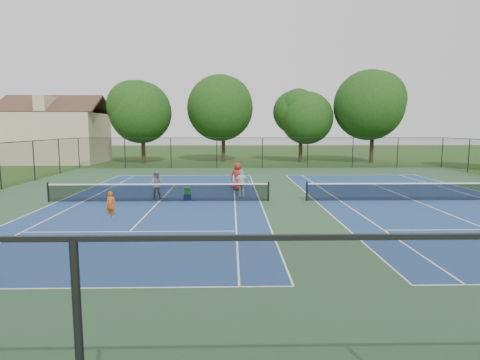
{
  "coord_description": "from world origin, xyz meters",
  "views": [
    {
      "loc": [
        -3.08,
        -21.52,
        3.99
      ],
      "look_at": [
        -2.63,
        -1.0,
        1.3
      ],
      "focal_mm": 30.0,
      "sensor_mm": 36.0,
      "label": 1
    }
  ],
  "objects_px": {
    "bystander_a": "(242,183)",
    "ball_crate": "(187,197)",
    "clapboard_house": "(57,136)",
    "tree_back_a": "(142,109)",
    "ball_hopper": "(187,191)",
    "tree_back_d": "(374,102)",
    "instructor": "(156,185)",
    "bystander_c": "(238,176)",
    "tree_back_c": "(301,115)",
    "tree_back_b": "(223,105)",
    "child_player": "(111,205)"
  },
  "relations": [
    {
      "from": "bystander_a",
      "to": "ball_crate",
      "type": "bearing_deg",
      "value": 24.61
    },
    {
      "from": "clapboard_house",
      "to": "bystander_a",
      "type": "distance_m",
      "value": 31.15
    },
    {
      "from": "tree_back_a",
      "to": "ball_hopper",
      "type": "bearing_deg",
      "value": -72.34
    },
    {
      "from": "tree_back_d",
      "to": "instructor",
      "type": "height_order",
      "value": "tree_back_d"
    },
    {
      "from": "bystander_c",
      "to": "tree_back_c",
      "type": "bearing_deg",
      "value": -100.17
    },
    {
      "from": "tree_back_b",
      "to": "child_player",
      "type": "relative_size",
      "value": 8.48
    },
    {
      "from": "tree_back_d",
      "to": "bystander_a",
      "type": "xyz_separation_m",
      "value": [
        -15.46,
        -22.3,
        -6.05
      ]
    },
    {
      "from": "tree_back_a",
      "to": "clapboard_house",
      "type": "xyz_separation_m",
      "value": [
        -10.0,
        1.0,
        -2.95
      ]
    },
    {
      "from": "tree_back_a",
      "to": "instructor",
      "type": "bearing_deg",
      "value": -76.21
    },
    {
      "from": "tree_back_a",
      "to": "bystander_a",
      "type": "distance_m",
      "value": 25.22
    },
    {
      "from": "tree_back_a",
      "to": "tree_back_b",
      "type": "relative_size",
      "value": 0.91
    },
    {
      "from": "instructor",
      "to": "ball_hopper",
      "type": "height_order",
      "value": "instructor"
    },
    {
      "from": "bystander_c",
      "to": "ball_hopper",
      "type": "xyz_separation_m",
      "value": [
        -2.84,
        -3.31,
        -0.39
      ]
    },
    {
      "from": "tree_back_c",
      "to": "tree_back_a",
      "type": "bearing_deg",
      "value": -176.82
    },
    {
      "from": "tree_back_b",
      "to": "bystander_a",
      "type": "xyz_separation_m",
      "value": [
        1.54,
        -24.3,
        -5.82
      ]
    },
    {
      "from": "tree_back_c",
      "to": "ball_hopper",
      "type": "distance_m",
      "value": 27.13
    },
    {
      "from": "child_player",
      "to": "instructor",
      "type": "xyz_separation_m",
      "value": [
        1.13,
        4.69,
        0.21
      ]
    },
    {
      "from": "bystander_c",
      "to": "tree_back_a",
      "type": "bearing_deg",
      "value": -53.2
    },
    {
      "from": "tree_back_b",
      "to": "bystander_c",
      "type": "height_order",
      "value": "tree_back_b"
    },
    {
      "from": "child_player",
      "to": "bystander_a",
      "type": "height_order",
      "value": "bystander_a"
    },
    {
      "from": "bystander_a",
      "to": "tree_back_d",
      "type": "bearing_deg",
      "value": -121.7
    },
    {
      "from": "clapboard_house",
      "to": "bystander_c",
      "type": "distance_m",
      "value": 29.45
    },
    {
      "from": "tree_back_a",
      "to": "tree_back_b",
      "type": "height_order",
      "value": "tree_back_b"
    },
    {
      "from": "child_player",
      "to": "tree_back_c",
      "type": "bearing_deg",
      "value": 72.32
    },
    {
      "from": "tree_back_a",
      "to": "bystander_c",
      "type": "distance_m",
      "value": 23.26
    },
    {
      "from": "tree_back_d",
      "to": "child_player",
      "type": "bearing_deg",
      "value": -127.56
    },
    {
      "from": "child_player",
      "to": "instructor",
      "type": "height_order",
      "value": "instructor"
    },
    {
      "from": "tree_back_d",
      "to": "bystander_a",
      "type": "bearing_deg",
      "value": -124.73
    },
    {
      "from": "clapboard_house",
      "to": "ball_crate",
      "type": "xyz_separation_m",
      "value": [
        17.48,
        -24.51,
        -2.93
      ]
    },
    {
      "from": "clapboard_house",
      "to": "child_player",
      "type": "relative_size",
      "value": 9.14
    },
    {
      "from": "ball_crate",
      "to": "ball_hopper",
      "type": "relative_size",
      "value": 1.04
    },
    {
      "from": "tree_back_a",
      "to": "tree_back_c",
      "type": "bearing_deg",
      "value": 3.18
    },
    {
      "from": "child_player",
      "to": "ball_crate",
      "type": "relative_size",
      "value": 2.98
    },
    {
      "from": "ball_hopper",
      "to": "child_player",
      "type": "bearing_deg",
      "value": -123.72
    },
    {
      "from": "tree_back_d",
      "to": "instructor",
      "type": "relative_size",
      "value": 6.48
    },
    {
      "from": "tree_back_c",
      "to": "clapboard_house",
      "type": "height_order",
      "value": "tree_back_c"
    },
    {
      "from": "tree_back_d",
      "to": "bystander_a",
      "type": "distance_m",
      "value": 27.8
    },
    {
      "from": "bystander_c",
      "to": "ball_crate",
      "type": "bearing_deg",
      "value": 59.01
    },
    {
      "from": "ball_crate",
      "to": "tree_back_a",
      "type": "bearing_deg",
      "value": 107.66
    },
    {
      "from": "tree_back_c",
      "to": "tree_back_d",
      "type": "height_order",
      "value": "tree_back_d"
    },
    {
      "from": "tree_back_a",
      "to": "tree_back_d",
      "type": "relative_size",
      "value": 0.88
    },
    {
      "from": "tree_back_b",
      "to": "tree_back_d",
      "type": "xyz_separation_m",
      "value": [
        17.0,
        -2.0,
        0.23
      ]
    },
    {
      "from": "tree_back_b",
      "to": "ball_crate",
      "type": "bearing_deg",
      "value": -93.4
    },
    {
      "from": "bystander_a",
      "to": "clapboard_house",
      "type": "bearing_deg",
      "value": -45.56
    },
    {
      "from": "ball_hopper",
      "to": "tree_back_c",
      "type": "bearing_deg",
      "value": 66.77
    },
    {
      "from": "clapboard_house",
      "to": "ball_hopper",
      "type": "xyz_separation_m",
      "value": [
        17.48,
        -24.51,
        -2.58
      ]
    },
    {
      "from": "tree_back_b",
      "to": "child_player",
      "type": "bearing_deg",
      "value": -98.45
    },
    {
      "from": "tree_back_c",
      "to": "tree_back_d",
      "type": "relative_size",
      "value": 0.81
    },
    {
      "from": "child_player",
      "to": "bystander_a",
      "type": "distance_m",
      "value": 8.19
    },
    {
      "from": "bystander_a",
      "to": "ball_hopper",
      "type": "relative_size",
      "value": 4.08
    }
  ]
}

